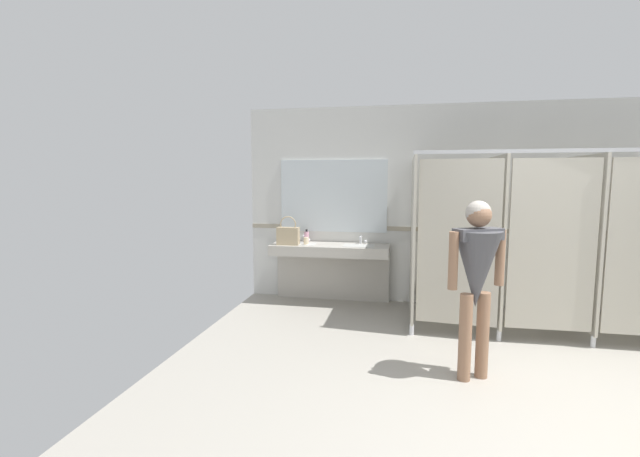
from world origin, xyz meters
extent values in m
cube|color=#9E998E|center=(0.00, 0.00, -0.05)|extent=(7.31, 6.57, 0.10)
cube|color=silver|center=(0.00, 3.05, 1.38)|extent=(7.31, 0.12, 2.76)
cube|color=#9E937F|center=(0.00, 2.98, 1.05)|extent=(7.31, 0.01, 0.06)
cube|color=#B2ADA3|center=(-2.43, 2.70, 0.77)|extent=(1.64, 0.53, 0.14)
cube|color=#B2ADA3|center=(-2.43, 2.93, 0.35)|extent=(1.64, 0.08, 0.70)
cube|color=beige|center=(-2.84, 2.67, 0.79)|extent=(0.42, 0.29, 0.11)
cylinder|color=silver|center=(-2.84, 2.88, 0.89)|extent=(0.04, 0.04, 0.11)
cylinder|color=silver|center=(-2.84, 2.82, 0.94)|extent=(0.03, 0.11, 0.03)
sphere|color=silver|center=(-2.77, 2.89, 0.87)|extent=(0.04, 0.04, 0.04)
cube|color=beige|center=(-2.02, 2.67, 0.79)|extent=(0.42, 0.29, 0.11)
cylinder|color=silver|center=(-2.02, 2.88, 0.89)|extent=(0.04, 0.04, 0.11)
cylinder|color=silver|center=(-2.02, 2.82, 0.94)|extent=(0.03, 0.11, 0.03)
sphere|color=silver|center=(-1.95, 2.89, 0.87)|extent=(0.04, 0.04, 0.04)
cube|color=silver|center=(-2.43, 2.97, 1.50)|extent=(1.54, 0.02, 1.03)
cube|color=#B2AD9E|center=(-1.31, 2.28, 1.06)|extent=(0.03, 1.37, 1.89)
cylinder|color=silver|center=(-1.31, 1.66, 0.06)|extent=(0.05, 0.05, 0.12)
cube|color=#B2AD9E|center=(-0.38, 2.28, 1.06)|extent=(0.03, 1.37, 1.89)
cylinder|color=silver|center=(-0.38, 1.66, 0.06)|extent=(0.05, 0.05, 0.12)
cube|color=#B2AD9E|center=(0.55, 2.28, 1.06)|extent=(0.03, 1.37, 1.89)
cylinder|color=silver|center=(0.55, 1.66, 0.06)|extent=(0.05, 0.05, 0.12)
cube|color=#B2AD9E|center=(-0.85, 1.63, 1.06)|extent=(0.85, 0.10, 1.79)
cube|color=#B2AD9E|center=(0.08, 1.63, 1.06)|extent=(0.85, 0.05, 1.79)
cube|color=#B7BABF|center=(0.08, 1.63, 2.03)|extent=(2.84, 0.04, 0.04)
cylinder|color=#8C664C|center=(-0.72, 0.71, 0.38)|extent=(0.11, 0.11, 0.77)
cylinder|color=#8C664C|center=(-0.88, 0.63, 0.38)|extent=(0.11, 0.11, 0.77)
cone|color=#47474C|center=(-0.80, 0.67, 0.98)|extent=(0.54, 0.54, 0.66)
cube|color=#47474C|center=(-0.80, 0.67, 1.28)|extent=(0.44, 0.34, 0.10)
cylinder|color=#8C664C|center=(-0.59, 0.79, 1.07)|extent=(0.08, 0.08, 0.49)
cylinder|color=#8C664C|center=(-1.01, 0.56, 1.07)|extent=(0.08, 0.08, 0.49)
sphere|color=#8C664C|center=(-0.80, 0.67, 1.44)|extent=(0.21, 0.21, 0.21)
sphere|color=#A59E93|center=(-0.81, 0.68, 1.46)|extent=(0.21, 0.21, 0.21)
cube|color=tan|center=(-2.99, 2.57, 0.96)|extent=(0.30, 0.12, 0.25)
torus|color=tan|center=(-2.99, 2.57, 1.12)|extent=(0.23, 0.02, 0.23)
cylinder|color=#D899B2|center=(-2.80, 2.86, 0.91)|extent=(0.07, 0.07, 0.15)
cylinder|color=black|center=(-2.80, 2.86, 1.01)|extent=(0.03, 0.03, 0.04)
cylinder|color=beige|center=(-2.75, 2.63, 0.89)|extent=(0.07, 0.07, 0.10)
camera|label=1|loc=(-1.43, -3.12, 1.74)|focal=24.06mm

